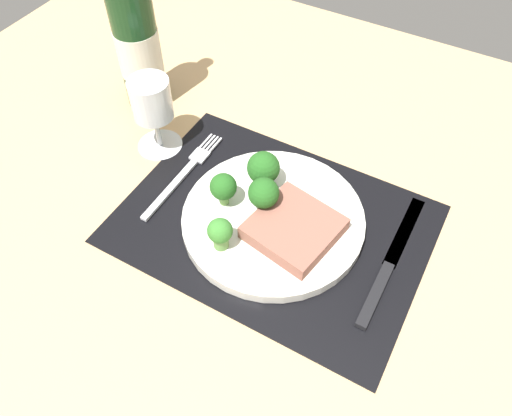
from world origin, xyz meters
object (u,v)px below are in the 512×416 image
(plate, at_px, (273,219))
(fork, at_px, (184,174))
(wine_bottle, at_px, (137,43))
(wine_glass, at_px, (152,105))
(knife, at_px, (387,268))
(steak, at_px, (294,228))

(plate, bearing_deg, fork, 174.90)
(wine_bottle, distance_m, wine_glass, 0.12)
(plate, relative_size, wine_bottle, 0.81)
(fork, relative_size, knife, 0.83)
(steak, bearing_deg, wine_glass, 166.59)
(fork, bearing_deg, wine_glass, 154.26)
(plate, distance_m, wine_bottle, 0.35)
(wine_bottle, bearing_deg, wine_glass, -44.34)
(fork, height_order, knife, knife)
(plate, xyz_separation_m, knife, (0.16, 0.01, -0.00))
(knife, height_order, wine_bottle, wine_bottle)
(knife, bearing_deg, fork, 177.53)
(wine_bottle, bearing_deg, plate, -22.90)
(knife, xyz_separation_m, wine_glass, (-0.39, 0.05, 0.08))
(fork, distance_m, knife, 0.32)
(steak, relative_size, wine_bottle, 0.34)
(steak, height_order, knife, steak)
(steak, distance_m, wine_bottle, 0.39)
(steak, bearing_deg, wine_bottle, 157.54)
(plate, distance_m, knife, 0.16)
(wine_bottle, bearing_deg, knife, -14.89)
(fork, xyz_separation_m, knife, (0.32, -0.01, 0.00))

